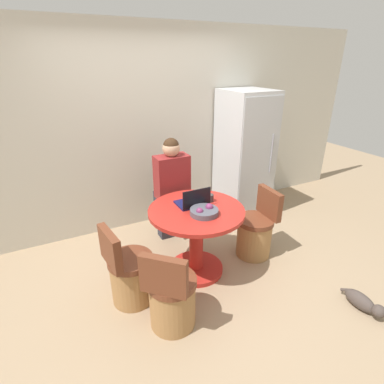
{
  "coord_description": "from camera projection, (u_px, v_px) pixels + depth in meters",
  "views": [
    {
      "loc": [
        -1.21,
        -2.27,
        2.18
      ],
      "look_at": [
        0.06,
        0.22,
        0.92
      ],
      "focal_mm": 28.0,
      "sensor_mm": 36.0,
      "label": 1
    }
  ],
  "objects": [
    {
      "name": "ground_plane",
      "position": [
        196.0,
        278.0,
        3.24
      ],
      "size": [
        12.0,
        12.0,
        0.0
      ],
      "primitive_type": "plane",
      "color": "#9E8466"
    },
    {
      "name": "wall_back",
      "position": [
        144.0,
        132.0,
        3.91
      ],
      "size": [
        7.0,
        0.06,
        2.6
      ],
      "color": "beige",
      "rests_on": "ground_plane"
    },
    {
      "name": "refrigerator",
      "position": [
        244.0,
        155.0,
        4.31
      ],
      "size": [
        0.63,
        0.71,
        1.8
      ],
      "color": "silver",
      "rests_on": "ground_plane"
    },
    {
      "name": "dining_table",
      "position": [
        196.0,
        232.0,
        3.16
      ],
      "size": [
        0.99,
        0.99,
        0.77
      ],
      "color": "#B2261E",
      "rests_on": "ground_plane"
    },
    {
      "name": "chair_right_side",
      "position": [
        255.0,
        233.0,
        3.54
      ],
      "size": [
        0.43,
        0.43,
        0.82
      ],
      "rotation": [
        0.0,
        0.0,
        -1.62
      ],
      "color": "#9E7042",
      "rests_on": "ground_plane"
    },
    {
      "name": "chair_left_side",
      "position": [
        130.0,
        275.0,
        2.85
      ],
      "size": [
        0.44,
        0.43,
        0.82
      ],
      "rotation": [
        0.0,
        0.0,
        1.71
      ],
      "color": "#9E7042",
      "rests_on": "ground_plane"
    },
    {
      "name": "chair_near_left_corner",
      "position": [
        172.0,
        299.0,
        2.57
      ],
      "size": [
        0.49,
        0.49,
        0.82
      ],
      "rotation": [
        0.0,
        0.0,
        2.38
      ],
      "color": "#9E7042",
      "rests_on": "ground_plane"
    },
    {
      "name": "person_seated",
      "position": [
        171.0,
        186.0,
        3.66
      ],
      "size": [
        0.4,
        0.37,
        1.35
      ],
      "rotation": [
        0.0,
        0.0,
        3.14
      ],
      "color": "#2D2D38",
      "rests_on": "ground_plane"
    },
    {
      "name": "laptop",
      "position": [
        193.0,
        202.0,
        3.11
      ],
      "size": [
        0.31,
        0.25,
        0.21
      ],
      "rotation": [
        0.0,
        0.0,
        3.14
      ],
      "color": "#141947",
      "rests_on": "dining_table"
    },
    {
      "name": "fruit_bowl",
      "position": [
        204.0,
        211.0,
        2.94
      ],
      "size": [
        0.28,
        0.28,
        0.1
      ],
      "color": "#4C4C56",
      "rests_on": "dining_table"
    },
    {
      "name": "coffee_cup",
      "position": [
        210.0,
        198.0,
        3.2
      ],
      "size": [
        0.08,
        0.08,
        0.08
      ],
      "color": "#383333",
      "rests_on": "dining_table"
    },
    {
      "name": "cat",
      "position": [
        363.0,
        302.0,
        2.81
      ],
      "size": [
        0.14,
        0.44,
        0.16
      ],
      "rotation": [
        0.0,
        0.0,
        4.73
      ],
      "color": "#473D38",
      "rests_on": "ground_plane"
    }
  ]
}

